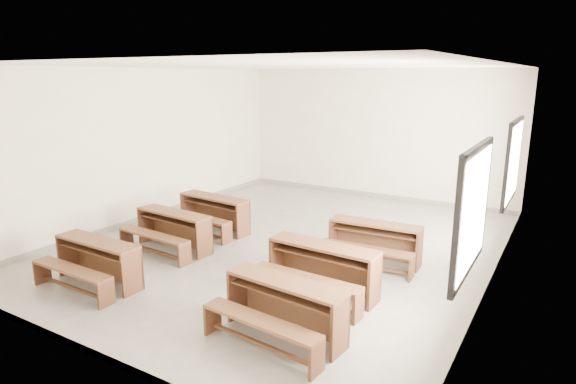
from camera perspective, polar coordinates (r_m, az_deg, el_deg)
The scene contains 7 objects.
room at distance 8.42m, azimuth 0.53°, elevation 7.50°, with size 8.50×8.50×3.20m.
desk_set_0 at distance 7.75m, azimuth -21.83°, elevation -7.39°, with size 1.51×0.80×0.67m.
desk_set_1 at distance 8.84m, azimuth -13.59°, elevation -4.15°, with size 1.58×0.89×0.69m.
desk_set_2 at distance 9.72m, azimuth -8.93°, elevation -2.25°, with size 1.62×0.93×0.70m.
desk_set_3 at distance 5.85m, azimuth -0.60°, elevation -13.24°, with size 1.61×0.94×0.70m.
desk_set_4 at distance 6.90m, azimuth 3.97°, elevation -8.72°, with size 1.65×0.91×0.73m.
desk_set_5 at distance 8.13m, azimuth 10.14°, elevation -5.59°, with size 1.56×0.87×0.68m.
Camera 1 is at (4.32, -7.22, 3.06)m, focal length 30.00 mm.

